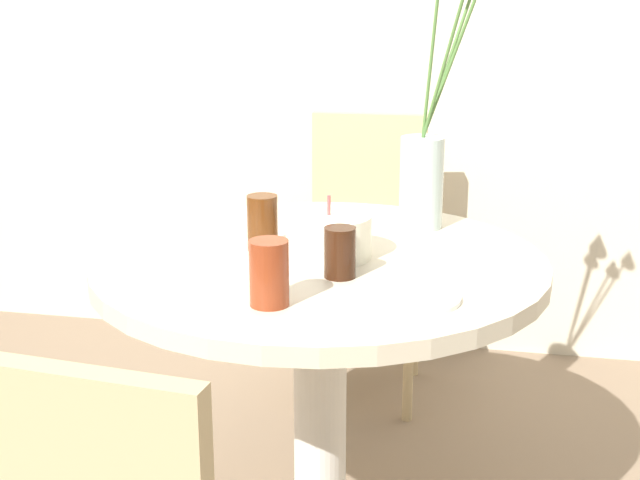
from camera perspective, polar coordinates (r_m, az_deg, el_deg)
dining_table at (r=2.06m, az=0.00°, el=-5.00°), size 1.02×1.02×0.74m
chair_near_front at (r=2.94m, az=2.88°, el=0.11°), size 0.41×0.41×0.92m
birthday_cake at (r=2.00m, az=0.56°, el=0.26°), size 0.19×0.19×0.14m
flower_vase at (r=2.21m, az=7.11°, el=6.30°), size 0.21×0.24×0.77m
side_plate at (r=1.75m, az=5.85°, el=-3.68°), size 0.19×0.19×0.01m
drink_glass_0 at (r=1.70m, az=-3.28°, el=-2.13°), size 0.08×0.08×0.13m
drink_glass_1 at (r=2.05m, az=-3.70°, el=1.11°), size 0.07×0.07×0.13m
drink_glass_2 at (r=1.86m, az=1.28°, el=-0.80°), size 0.07×0.07×0.11m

